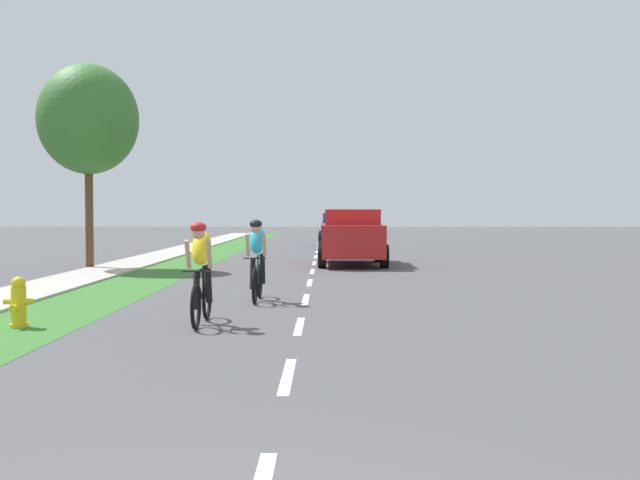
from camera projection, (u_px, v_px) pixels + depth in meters
name	position (u px, v px, depth m)	size (l,w,h in m)	color
ground_plane	(313.00, 268.00, 23.35)	(120.00, 120.00, 0.00)	#4C4C4F
grass_verge	(175.00, 268.00, 23.39)	(1.91, 70.00, 0.01)	#38722D
sidewalk_concrete	(118.00, 268.00, 23.40)	(1.63, 70.00, 0.10)	#B2ADA3
lane_markings_center	(315.00, 260.00, 27.35)	(0.12, 54.30, 0.01)	white
fire_hydrant_yellow	(18.00, 303.00, 11.47)	(0.44, 0.38, 0.76)	yellow
cyclist_lead	(201.00, 272.00, 11.72)	(0.42, 1.72, 1.58)	black
cyclist_trailing	(257.00, 259.00, 14.80)	(0.42, 1.72, 1.58)	black
suv_red	(352.00, 235.00, 24.83)	(2.15, 4.70, 1.79)	red
pickup_blue	(342.00, 230.00, 36.67)	(2.22, 5.10, 1.64)	#23389E
street_tree_near	(88.00, 120.00, 23.07)	(3.00, 3.00, 6.15)	brown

